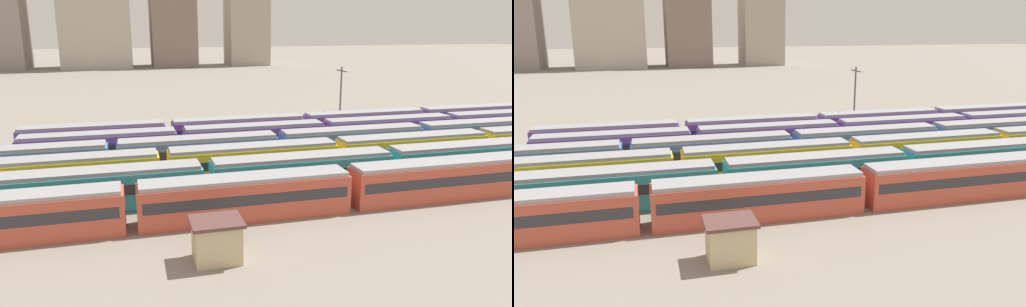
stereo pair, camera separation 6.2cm
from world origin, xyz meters
The scene contains 11 objects.
ground_plane centered at (0.00, 13.00, 0.00)m, with size 600.00×600.00×0.00m, color gray.
train_track_0 centered at (26.67, 0.00, 1.90)m, with size 93.60×3.06×3.75m.
train_track_1 centered at (33.60, 5.20, 1.90)m, with size 93.60×3.06×3.75m.
train_track_2 centered at (39.51, 10.40, 1.90)m, with size 112.50×3.06×3.75m.
train_track_3 centered at (15.53, 15.60, 1.90)m, with size 74.70×3.06×3.75m.
train_track_4 centered at (32.84, 20.80, 1.90)m, with size 93.60×3.06×3.75m.
train_track_5 centered at (31.91, 26.00, 1.90)m, with size 93.60×3.06×3.75m.
catenary_pole_1 centered at (29.45, 29.16, 5.52)m, with size 0.24×3.20×9.94m.
signal_hut centered at (4.00, -6.98, 1.55)m, with size 3.60×3.00×3.04m.
distant_building_2 centered at (16.96, 157.73, 16.25)m, with size 16.69×20.07×32.51m, color #7A665B.
distant_building_3 centered at (46.29, 157.73, 18.26)m, with size 15.82×15.57×36.52m, color #A89989.
Camera 2 is at (-1.22, -37.70, 16.03)m, focal length 34.13 mm.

